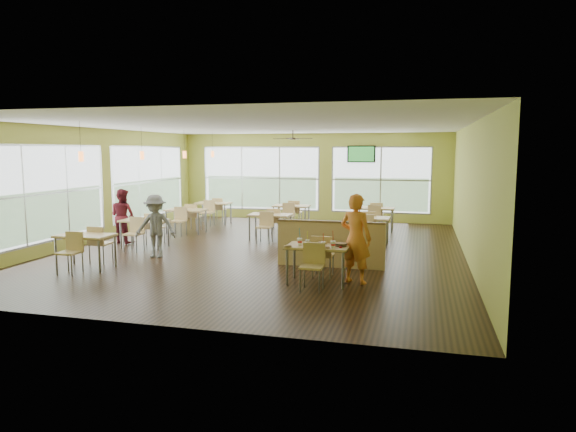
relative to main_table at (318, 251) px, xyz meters
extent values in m
plane|color=black|center=(-2.00, 3.00, -0.63)|extent=(12.00, 12.00, 0.00)
plane|color=white|center=(-2.00, 3.00, 2.57)|extent=(12.00, 12.00, 0.00)
cube|color=#BCC44F|center=(-2.00, 9.00, 0.97)|extent=(10.00, 0.04, 3.20)
cube|color=#BCC44F|center=(-2.00, -3.00, 0.97)|extent=(10.00, 0.04, 3.20)
cube|color=#BCC44F|center=(-7.00, 3.00, 0.97)|extent=(0.04, 12.00, 3.20)
cube|color=#BCC44F|center=(3.00, 3.00, 0.97)|extent=(0.04, 12.00, 3.20)
cube|color=white|center=(-6.98, 1.00, 0.89)|extent=(0.02, 4.50, 2.35)
cube|color=white|center=(-6.98, 6.00, 0.89)|extent=(0.02, 4.50, 2.35)
cube|color=white|center=(-4.00, 8.98, 0.89)|extent=(4.50, 0.02, 2.35)
cube|color=white|center=(0.50, 8.98, 0.89)|extent=(3.50, 0.02, 2.35)
cube|color=#B7BABC|center=(-6.97, 3.50, -0.28)|extent=(0.04, 9.40, 0.05)
cube|color=#B7BABC|center=(-1.75, 8.97, -0.28)|extent=(8.00, 0.04, 0.05)
cube|color=#D7B974|center=(0.00, 0.00, 0.10)|extent=(1.20, 0.70, 0.04)
cube|color=brown|center=(0.00, 0.00, 0.07)|extent=(1.22, 0.71, 0.01)
cylinder|color=slate|center=(-0.54, -0.29, -0.28)|extent=(0.05, 0.05, 0.71)
cylinder|color=slate|center=(0.54, -0.29, -0.28)|extent=(0.05, 0.05, 0.71)
cylinder|color=slate|center=(-0.54, 0.29, -0.28)|extent=(0.05, 0.05, 0.71)
cylinder|color=slate|center=(0.54, 0.29, -0.28)|extent=(0.05, 0.05, 0.71)
cube|color=#D7B974|center=(0.00, 0.55, -0.18)|extent=(0.42, 0.42, 0.04)
cube|color=#D7B974|center=(0.00, 0.74, 0.04)|extent=(0.42, 0.04, 0.40)
cube|color=#D7B974|center=(0.00, -0.55, -0.18)|extent=(0.42, 0.42, 0.04)
cube|color=#D7B974|center=(0.00, -0.74, 0.04)|extent=(0.42, 0.04, 0.40)
cube|color=#D7B974|center=(0.00, 1.45, -0.13)|extent=(2.40, 0.12, 1.00)
cube|color=brown|center=(0.00, 1.45, 0.39)|extent=(2.40, 0.14, 0.04)
cube|color=#D7B974|center=(-5.20, 0.00, 0.10)|extent=(1.20, 0.70, 0.04)
cube|color=brown|center=(-5.20, 0.00, 0.07)|extent=(1.22, 0.71, 0.01)
cylinder|color=slate|center=(-5.74, -0.29, -0.28)|extent=(0.05, 0.05, 0.71)
cylinder|color=slate|center=(-4.66, -0.29, -0.28)|extent=(0.05, 0.05, 0.71)
cylinder|color=slate|center=(-5.74, 0.29, -0.28)|extent=(0.05, 0.05, 0.71)
cylinder|color=slate|center=(-4.66, 0.29, -0.28)|extent=(0.05, 0.05, 0.71)
cube|color=#D7B974|center=(-5.20, 0.55, -0.18)|extent=(0.42, 0.42, 0.04)
cube|color=#D7B974|center=(-5.20, 0.74, 0.04)|extent=(0.42, 0.04, 0.40)
cube|color=#D7B974|center=(-5.20, -0.55, -0.18)|extent=(0.42, 0.42, 0.04)
cube|color=#D7B974|center=(-5.20, -0.74, 0.04)|extent=(0.42, 0.04, 0.40)
cube|color=#D7B974|center=(-5.20, 2.50, 0.10)|extent=(1.20, 0.70, 0.04)
cube|color=brown|center=(-5.20, 2.50, 0.07)|extent=(1.22, 0.71, 0.01)
cylinder|color=slate|center=(-5.74, 2.21, -0.28)|extent=(0.05, 0.05, 0.71)
cylinder|color=slate|center=(-4.66, 2.21, -0.28)|extent=(0.05, 0.05, 0.71)
cylinder|color=slate|center=(-5.74, 2.79, -0.28)|extent=(0.05, 0.05, 0.71)
cylinder|color=slate|center=(-4.66, 2.79, -0.28)|extent=(0.05, 0.05, 0.71)
cube|color=#D7B974|center=(-5.20, 3.05, -0.18)|extent=(0.42, 0.42, 0.04)
cube|color=#D7B974|center=(-5.20, 3.24, 0.04)|extent=(0.42, 0.04, 0.40)
cube|color=#D7B974|center=(-5.20, 1.95, -0.18)|extent=(0.42, 0.42, 0.04)
cube|color=#D7B974|center=(-5.20, 1.76, 0.04)|extent=(0.42, 0.04, 0.40)
cube|color=#D7B974|center=(-5.20, 5.00, 0.10)|extent=(1.20, 0.70, 0.04)
cube|color=brown|center=(-5.20, 5.00, 0.07)|extent=(1.22, 0.71, 0.01)
cylinder|color=slate|center=(-5.74, 4.71, -0.28)|extent=(0.05, 0.05, 0.71)
cylinder|color=slate|center=(-4.66, 4.71, -0.28)|extent=(0.05, 0.05, 0.71)
cylinder|color=slate|center=(-5.74, 5.29, -0.28)|extent=(0.05, 0.05, 0.71)
cylinder|color=slate|center=(-4.66, 5.29, -0.28)|extent=(0.05, 0.05, 0.71)
cube|color=#D7B974|center=(-5.20, 5.55, -0.18)|extent=(0.42, 0.42, 0.04)
cube|color=#D7B974|center=(-5.20, 5.74, 0.04)|extent=(0.42, 0.04, 0.40)
cube|color=#D7B974|center=(-5.20, 4.45, -0.18)|extent=(0.42, 0.42, 0.04)
cube|color=#D7B974|center=(-5.20, 4.26, 0.04)|extent=(0.42, 0.04, 0.40)
cube|color=#D7B974|center=(-5.20, 7.20, 0.10)|extent=(1.20, 0.70, 0.04)
cube|color=brown|center=(-5.20, 7.20, 0.07)|extent=(1.22, 0.71, 0.01)
cylinder|color=slate|center=(-5.74, 6.91, -0.28)|extent=(0.05, 0.05, 0.71)
cylinder|color=slate|center=(-4.66, 6.91, -0.28)|extent=(0.05, 0.05, 0.71)
cylinder|color=slate|center=(-5.74, 7.49, -0.28)|extent=(0.05, 0.05, 0.71)
cylinder|color=slate|center=(-4.66, 7.49, -0.28)|extent=(0.05, 0.05, 0.71)
cube|color=#D7B974|center=(-5.20, 7.75, -0.18)|extent=(0.42, 0.42, 0.04)
cube|color=#D7B974|center=(-5.20, 7.94, 0.04)|extent=(0.42, 0.04, 0.40)
cube|color=#D7B974|center=(-5.20, 6.65, -0.18)|extent=(0.42, 0.42, 0.04)
cube|color=#D7B974|center=(-5.20, 6.46, 0.04)|extent=(0.42, 0.04, 0.40)
cube|color=#D7B974|center=(-2.30, 4.50, 0.10)|extent=(1.20, 0.70, 0.04)
cube|color=brown|center=(-2.30, 4.50, 0.07)|extent=(1.22, 0.71, 0.01)
cylinder|color=slate|center=(-2.84, 4.21, -0.28)|extent=(0.05, 0.05, 0.71)
cylinder|color=slate|center=(-1.76, 4.21, -0.28)|extent=(0.05, 0.05, 0.71)
cylinder|color=slate|center=(-2.84, 4.79, -0.28)|extent=(0.05, 0.05, 0.71)
cylinder|color=slate|center=(-1.76, 4.79, -0.28)|extent=(0.05, 0.05, 0.71)
cube|color=#D7B974|center=(-2.30, 5.05, -0.18)|extent=(0.42, 0.42, 0.04)
cube|color=#D7B974|center=(-2.30, 5.24, 0.04)|extent=(0.42, 0.04, 0.40)
cube|color=#D7B974|center=(-2.30, 3.95, -0.18)|extent=(0.42, 0.42, 0.04)
cube|color=#D7B974|center=(-2.30, 3.76, 0.04)|extent=(0.42, 0.04, 0.40)
cube|color=#D7B974|center=(-2.30, 7.00, 0.10)|extent=(1.20, 0.70, 0.04)
cube|color=brown|center=(-2.30, 7.00, 0.07)|extent=(1.22, 0.71, 0.01)
cylinder|color=slate|center=(-2.84, 6.71, -0.28)|extent=(0.05, 0.05, 0.71)
cylinder|color=slate|center=(-1.76, 6.71, -0.28)|extent=(0.05, 0.05, 0.71)
cylinder|color=slate|center=(-2.84, 7.29, -0.28)|extent=(0.05, 0.05, 0.71)
cylinder|color=slate|center=(-1.76, 7.29, -0.28)|extent=(0.05, 0.05, 0.71)
cube|color=#D7B974|center=(-2.30, 7.55, -0.18)|extent=(0.42, 0.42, 0.04)
cube|color=#D7B974|center=(-2.30, 7.74, 0.04)|extent=(0.42, 0.04, 0.40)
cube|color=#D7B974|center=(-2.30, 6.45, -0.18)|extent=(0.42, 0.42, 0.04)
cube|color=#D7B974|center=(-2.30, 6.26, 0.04)|extent=(0.42, 0.04, 0.40)
cube|color=#D7B974|center=(0.50, 4.50, 0.10)|extent=(1.20, 0.70, 0.04)
cube|color=brown|center=(0.50, 4.50, 0.07)|extent=(1.22, 0.71, 0.01)
cylinder|color=slate|center=(-0.04, 4.21, -0.28)|extent=(0.05, 0.05, 0.71)
cylinder|color=slate|center=(1.04, 4.21, -0.28)|extent=(0.05, 0.05, 0.71)
cylinder|color=slate|center=(-0.04, 4.79, -0.28)|extent=(0.05, 0.05, 0.71)
cylinder|color=slate|center=(1.04, 4.79, -0.28)|extent=(0.05, 0.05, 0.71)
cube|color=#D7B974|center=(0.50, 5.05, -0.18)|extent=(0.42, 0.42, 0.04)
cube|color=#D7B974|center=(0.50, 5.24, 0.04)|extent=(0.42, 0.04, 0.40)
cube|color=#D7B974|center=(0.50, 3.95, -0.18)|extent=(0.42, 0.42, 0.04)
cube|color=#D7B974|center=(0.50, 3.76, 0.04)|extent=(0.42, 0.04, 0.40)
cube|color=#D7B974|center=(0.50, 7.00, 0.10)|extent=(1.20, 0.70, 0.04)
cube|color=brown|center=(0.50, 7.00, 0.07)|extent=(1.22, 0.71, 0.01)
cylinder|color=slate|center=(-0.04, 6.71, -0.28)|extent=(0.05, 0.05, 0.71)
cylinder|color=slate|center=(1.04, 6.71, -0.28)|extent=(0.05, 0.05, 0.71)
cylinder|color=slate|center=(-0.04, 7.29, -0.28)|extent=(0.05, 0.05, 0.71)
cylinder|color=slate|center=(1.04, 7.29, -0.28)|extent=(0.05, 0.05, 0.71)
cube|color=#D7B974|center=(0.50, 7.55, -0.18)|extent=(0.42, 0.42, 0.04)
cube|color=#D7B974|center=(0.50, 7.74, 0.04)|extent=(0.42, 0.04, 0.40)
cube|color=#D7B974|center=(0.50, 6.45, -0.18)|extent=(0.42, 0.42, 0.04)
cube|color=#D7B974|center=(0.50, 6.26, 0.04)|extent=(0.42, 0.04, 0.40)
cylinder|color=#2D2119|center=(-5.20, 0.00, 2.22)|extent=(0.01, 0.01, 0.70)
cylinder|color=orange|center=(-5.20, 0.00, 1.82)|extent=(0.11, 0.11, 0.22)
cylinder|color=#2D2119|center=(-5.20, 2.50, 2.22)|extent=(0.01, 0.01, 0.70)
cylinder|color=orange|center=(-5.20, 2.50, 1.82)|extent=(0.11, 0.11, 0.22)
cylinder|color=#2D2119|center=(-5.20, 5.00, 2.22)|extent=(0.01, 0.01, 0.70)
cylinder|color=orange|center=(-5.20, 5.00, 1.82)|extent=(0.11, 0.11, 0.22)
cylinder|color=#2D2119|center=(-5.20, 7.20, 2.22)|extent=(0.01, 0.01, 0.70)
cylinder|color=orange|center=(-5.20, 7.20, 1.82)|extent=(0.11, 0.11, 0.22)
cylinder|color=#2D2119|center=(-2.00, 6.00, 2.45)|extent=(0.03, 0.03, 0.24)
cylinder|color=#2D2119|center=(-2.00, 6.00, 2.31)|extent=(0.16, 0.16, 0.06)
cube|color=#2D2119|center=(-1.65, 6.00, 2.31)|extent=(0.55, 0.10, 0.01)
cube|color=#2D2119|center=(-2.00, 6.35, 2.31)|extent=(0.10, 0.55, 0.01)
cube|color=#2D2119|center=(-2.35, 6.00, 2.31)|extent=(0.55, 0.10, 0.01)
cube|color=#2D2119|center=(-2.00, 5.65, 2.31)|extent=(0.10, 0.55, 0.01)
cube|color=black|center=(-0.20, 8.90, 1.82)|extent=(1.00, 0.06, 0.60)
cube|color=#2D8736|center=(-0.20, 8.87, 1.82)|extent=(0.90, 0.01, 0.52)
imported|color=#FB4B1B|center=(0.70, 0.22, 0.25)|extent=(0.75, 0.61, 1.76)
imported|color=maroon|center=(-6.13, 2.95, 0.13)|extent=(0.86, 0.74, 1.52)
imported|color=slate|center=(-4.29, 1.44, 0.13)|extent=(1.08, 0.74, 1.53)
cone|color=white|center=(-0.35, -0.06, 0.18)|extent=(0.10, 0.10, 0.13)
cylinder|color=red|center=(-0.35, -0.06, 0.19)|extent=(0.09, 0.09, 0.04)
cylinder|color=white|center=(-0.35, -0.06, 0.25)|extent=(0.10, 0.10, 0.01)
cylinder|color=#1797EC|center=(-0.35, -0.06, 0.37)|extent=(0.02, 0.06, 0.23)
cone|color=white|center=(-0.19, -0.08, 0.17)|extent=(0.08, 0.08, 0.11)
cylinder|color=red|center=(-0.19, -0.08, 0.18)|extent=(0.08, 0.08, 0.03)
cylinder|color=white|center=(-0.19, -0.08, 0.23)|extent=(0.09, 0.09, 0.01)
cylinder|color=yellow|center=(-0.19, -0.08, 0.33)|extent=(0.01, 0.05, 0.20)
cone|color=white|center=(0.14, -0.17, 0.17)|extent=(0.08, 0.08, 0.11)
cylinder|color=red|center=(0.14, -0.17, 0.17)|extent=(0.07, 0.07, 0.03)
cylinder|color=white|center=(0.14, -0.17, 0.23)|extent=(0.08, 0.08, 0.01)
cylinder|color=red|center=(0.14, -0.17, 0.32)|extent=(0.01, 0.05, 0.19)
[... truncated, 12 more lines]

